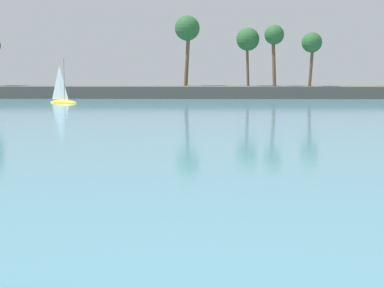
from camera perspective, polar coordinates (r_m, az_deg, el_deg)
sea at (r=68.75m, az=-0.68°, el=3.79°), size 220.00×114.74×0.06m
palm_headland at (r=86.07m, az=-0.69°, el=5.99°), size 102.28×6.22×12.19m
sailboat_mid_bay at (r=75.63m, az=-12.60°, el=4.38°), size 4.24×2.83×5.95m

